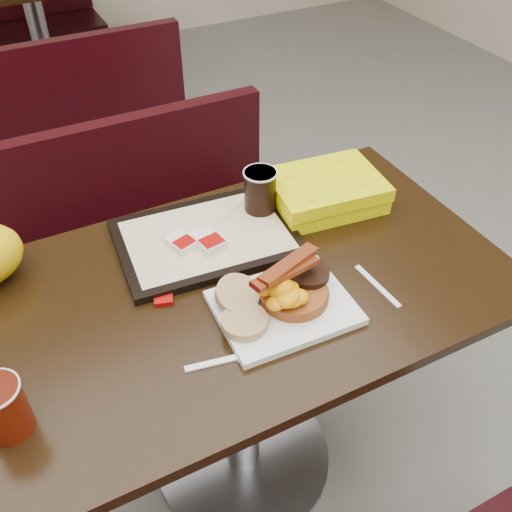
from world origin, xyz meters
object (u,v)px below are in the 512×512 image
platter (284,308)px  coffee_cup_far (260,191)px  tray (207,238)px  coffee_cup_near (3,409)px  table_near (241,385)px  bench_far_s (72,99)px  pancake_stack (294,292)px  fork (211,363)px  bench_far_n (22,13)px  hashbrown_sleeve_left (181,242)px  bench_near_n (154,239)px  clamshell (325,191)px  knife (377,286)px  table_far (43,47)px  hashbrown_sleeve_right (208,241)px

platter → coffee_cup_far: (0.11, 0.32, 0.06)m
tray → coffee_cup_near: bearing=-143.5°
table_near → coffee_cup_far: bearing=51.8°
bench_far_s → pancake_stack: bearing=-87.7°
coffee_cup_near → fork: (0.36, -0.03, -0.05)m
coffee_cup_near → coffee_cup_far: (0.66, 0.35, 0.02)m
bench_far_n → hashbrown_sleeve_left: bearing=-91.3°
bench_far_n → bench_near_n: bearing=-90.0°
fork → clamshell: size_ratio=0.51×
knife → hashbrown_sleeve_left: size_ratio=2.19×
table_far → coffee_cup_near: coffee_cup_near is taller
knife → hashbrown_sleeve_right: size_ratio=1.93×
bench_near_n → table_far: (0.00, 1.90, 0.02)m
coffee_cup_far → bench_near_n: bearing=107.4°
tray → clamshell: (0.33, 0.01, 0.03)m
bench_far_n → tray: size_ratio=2.41×
hashbrown_sleeve_right → clamshell: (0.34, 0.04, 0.01)m
hashbrown_sleeve_left → fork: bearing=-119.7°
knife → tray: (-0.27, 0.31, 0.01)m
hashbrown_sleeve_right → platter: bearing=-85.8°
fork → knife: bearing=14.4°
bench_far_s → pancake_stack: size_ratio=6.87×
fork → knife: same height
coffee_cup_near → tray: size_ratio=0.27×
clamshell → hashbrown_sleeve_right: bearing=-167.3°
bench_near_n → hashbrown_sleeve_right: 0.71m
bench_far_s → hashbrown_sleeve_left: hashbrown_sleeve_left is taller
bench_near_n → table_far: table_far is taller
table_far → coffee_cup_near: (-0.50, -2.75, 0.43)m
pancake_stack → hashbrown_sleeve_right: bearing=111.3°
hashbrown_sleeve_right → coffee_cup_near: bearing=-160.7°
table_far → knife: size_ratio=8.18×
knife → coffee_cup_far: bearing=-165.3°
pancake_stack → knife: 0.19m
bench_far_n → hashbrown_sleeve_right: hashbrown_sleeve_right is taller
knife → hashbrown_sleeve_left: bearing=-134.7°
bench_far_s → platter: (0.05, -2.02, 0.40)m
bench_far_n → fork: fork is taller
table_far → hashbrown_sleeve_left: bearing=-91.7°
table_near → tray: tray is taller
platter → bench_far_s: bearing=93.5°
clamshell → bench_far_s: bearing=107.0°
bench_far_n → hashbrown_sleeve_right: size_ratio=13.16×
table_near → hashbrown_sleeve_left: size_ratio=17.94×
fork → tray: (0.14, 0.34, 0.01)m
bench_near_n → platter: size_ratio=3.60×
pancake_stack → knife: bearing=-11.7°
tray → fork: bearing=-107.4°
table_near → knife: 0.48m
table_near → hashbrown_sleeve_left: hashbrown_sleeve_left is taller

